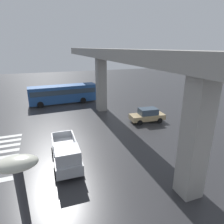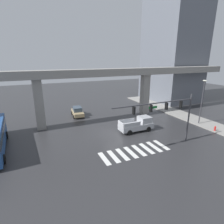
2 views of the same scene
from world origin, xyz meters
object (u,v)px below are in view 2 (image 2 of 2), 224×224
(pickup_truck, at_px, (138,125))
(street_lamp_near_corner, at_px, (202,97))
(sedan_tan, at_px, (77,112))
(traffic_signal_mast, at_px, (167,109))
(fire_hydrant, at_px, (215,129))

(pickup_truck, relative_size, street_lamp_near_corner, 0.71)
(pickup_truck, xyz_separation_m, sedan_tan, (-6.39, 10.85, -0.14))
(traffic_signal_mast, xyz_separation_m, street_lamp_near_corner, (10.24, 3.62, -0.12))
(sedan_tan, relative_size, traffic_signal_mast, 0.41)
(sedan_tan, height_order, fire_hydrant, sedan_tan)
(pickup_truck, xyz_separation_m, fire_hydrant, (10.27, -4.97, -0.56))
(pickup_truck, relative_size, sedan_tan, 1.16)
(pickup_truck, relative_size, fire_hydrant, 6.03)
(pickup_truck, xyz_separation_m, street_lamp_near_corner, (10.67, -1.77, 3.57))
(traffic_signal_mast, distance_m, street_lamp_near_corner, 10.86)
(traffic_signal_mast, bearing_deg, street_lamp_near_corner, 19.49)
(sedan_tan, height_order, traffic_signal_mast, traffic_signal_mast)
(street_lamp_near_corner, height_order, fire_hydrant, street_lamp_near_corner)
(sedan_tan, bearing_deg, pickup_truck, -59.52)
(fire_hydrant, bearing_deg, sedan_tan, 136.47)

